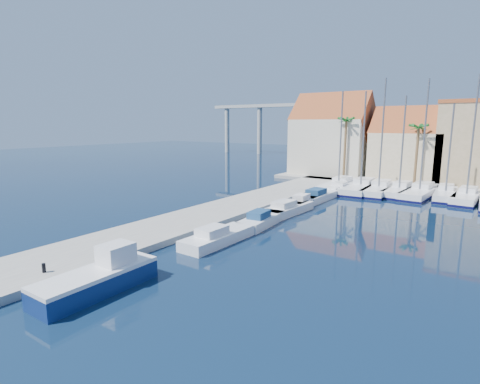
% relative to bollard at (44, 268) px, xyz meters
% --- Properties ---
extents(ground, '(260.00, 260.00, 0.00)m').
position_rel_bollard_xyz_m(ground, '(7.30, 3.49, -0.76)').
color(ground, black).
rests_on(ground, ground).
extents(quay_west, '(6.00, 77.00, 0.50)m').
position_rel_bollard_xyz_m(quay_west, '(-1.70, 16.99, -0.51)').
color(quay_west, gray).
rests_on(quay_west, ground).
extents(shore_north, '(54.00, 16.00, 0.50)m').
position_rel_bollard_xyz_m(shore_north, '(17.30, 51.49, -0.51)').
color(shore_north, gray).
rests_on(shore_north, ground).
extents(bollard, '(0.21, 0.21, 0.53)m').
position_rel_bollard_xyz_m(bollard, '(0.00, 0.00, 0.00)').
color(bollard, black).
rests_on(bollard, quay_west).
extents(fishing_boat, '(2.25, 6.60, 2.30)m').
position_rel_bollard_xyz_m(fishing_boat, '(3.74, 1.01, 0.00)').
color(fishing_boat, navy).
rests_on(fishing_boat, ground).
extents(motorboat_west_0, '(2.26, 6.63, 1.40)m').
position_rel_bollard_xyz_m(motorboat_west_0, '(3.89, 10.93, -0.26)').
color(motorboat_west_0, white).
rests_on(motorboat_west_0, ground).
extents(motorboat_west_1, '(2.43, 6.14, 1.40)m').
position_rel_bollard_xyz_m(motorboat_west_1, '(3.94, 17.20, -0.26)').
color(motorboat_west_1, white).
rests_on(motorboat_west_1, ground).
extents(motorboat_west_2, '(2.64, 7.05, 1.40)m').
position_rel_bollard_xyz_m(motorboat_west_2, '(3.75, 22.36, -0.26)').
color(motorboat_west_2, white).
rests_on(motorboat_west_2, ground).
extents(motorboat_west_3, '(1.90, 5.53, 1.40)m').
position_rel_bollard_xyz_m(motorboat_west_3, '(3.63, 26.32, -0.26)').
color(motorboat_west_3, white).
rests_on(motorboat_west_3, ground).
extents(motorboat_west_4, '(2.52, 7.22, 1.40)m').
position_rel_bollard_xyz_m(motorboat_west_4, '(3.56, 30.59, -0.26)').
color(motorboat_west_4, white).
rests_on(motorboat_west_4, ground).
extents(motorboat_west_5, '(2.36, 6.60, 1.40)m').
position_rel_bollard_xyz_m(motorboat_west_5, '(3.92, 37.16, -0.26)').
color(motorboat_west_5, white).
rests_on(motorboat_west_5, ground).
extents(sailboat_0, '(2.82, 10.56, 13.00)m').
position_rel_bollard_xyz_m(sailboat_0, '(3.06, 39.23, -0.18)').
color(sailboat_0, white).
rests_on(sailboat_0, ground).
extents(sailboat_1, '(3.48, 11.46, 12.88)m').
position_rel_bollard_xyz_m(sailboat_1, '(6.03, 39.24, -0.19)').
color(sailboat_1, white).
rests_on(sailboat_1, ground).
extents(sailboat_2, '(3.10, 10.39, 14.30)m').
position_rel_bollard_xyz_m(sailboat_2, '(8.35, 39.09, -0.16)').
color(sailboat_2, white).
rests_on(sailboat_2, ground).
extents(sailboat_3, '(2.96, 9.31, 12.16)m').
position_rel_bollard_xyz_m(sailboat_3, '(10.78, 39.49, -0.17)').
color(sailboat_3, white).
rests_on(sailboat_3, ground).
extents(sailboat_4, '(3.61, 10.79, 14.02)m').
position_rel_bollard_xyz_m(sailboat_4, '(13.08, 39.85, -0.17)').
color(sailboat_4, white).
rests_on(sailboat_4, ground).
extents(sailboat_5, '(2.86, 8.86, 11.10)m').
position_rel_bollard_xyz_m(sailboat_5, '(15.77, 40.01, -0.18)').
color(sailboat_5, white).
rests_on(sailboat_5, ground).
extents(sailboat_6, '(2.96, 9.29, 14.15)m').
position_rel_bollard_xyz_m(sailboat_6, '(18.02, 39.46, -0.14)').
color(sailboat_6, white).
rests_on(sailboat_6, ground).
extents(building_0, '(12.30, 9.00, 13.50)m').
position_rel_bollard_xyz_m(building_0, '(-2.70, 50.49, 5.76)').
color(building_0, beige).
rests_on(building_0, shore_north).
extents(building_1, '(10.30, 8.00, 11.00)m').
position_rel_bollard_xyz_m(building_1, '(9.30, 50.49, 4.53)').
color(building_1, '#BFB087').
rests_on(building_1, shore_north).
extents(palm_0, '(2.60, 2.60, 10.15)m').
position_rel_bollard_xyz_m(palm_0, '(1.30, 45.49, 8.31)').
color(palm_0, brown).
rests_on(palm_0, shore_north).
extents(palm_1, '(2.60, 2.60, 9.15)m').
position_rel_bollard_xyz_m(palm_1, '(11.30, 45.49, 7.37)').
color(palm_1, brown).
rests_on(palm_1, shore_north).
extents(viaduct, '(48.00, 2.20, 14.45)m').
position_rel_bollard_xyz_m(viaduct, '(-31.77, 85.49, 9.48)').
color(viaduct, '#9E9E99').
rests_on(viaduct, ground).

